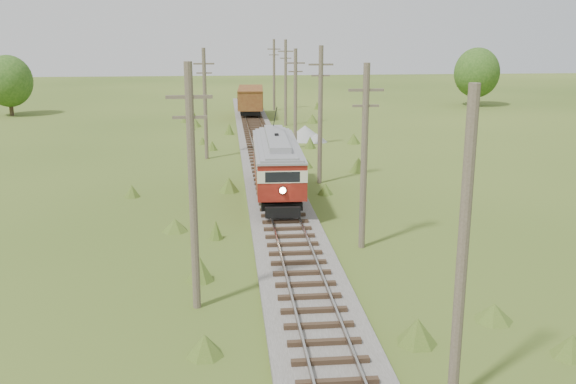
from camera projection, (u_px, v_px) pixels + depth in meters
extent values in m
cube|color=#605B54|center=(269.00, 172.00, 45.45)|extent=(3.60, 96.00, 0.25)
cube|color=#726659|center=(259.00, 168.00, 45.29)|extent=(0.08, 96.00, 0.17)
cube|color=#726659|center=(279.00, 167.00, 45.43)|extent=(0.08, 96.00, 0.17)
cube|color=#2D2116|center=(269.00, 170.00, 45.40)|extent=(2.40, 96.00, 0.16)
cube|color=black|center=(277.00, 185.00, 38.39)|extent=(2.44, 10.13, 0.41)
cube|color=maroon|center=(277.00, 170.00, 38.16)|extent=(2.84, 11.02, 1.00)
cube|color=beige|center=(277.00, 156.00, 37.96)|extent=(2.87, 11.07, 0.64)
cube|color=black|center=(277.00, 156.00, 37.96)|extent=(2.88, 10.58, 0.50)
cube|color=maroon|center=(277.00, 149.00, 37.85)|extent=(2.84, 11.02, 0.27)
cube|color=gray|center=(277.00, 144.00, 37.77)|extent=(2.90, 11.13, 0.35)
cube|color=gray|center=(277.00, 138.00, 37.69)|extent=(1.37, 8.24, 0.37)
sphere|color=#FFF2BF|center=(283.00, 190.00, 32.76)|extent=(0.33, 0.33, 0.33)
cylinder|color=black|center=(275.00, 117.00, 39.02)|extent=(0.17, 4.25, 1.76)
cylinder|color=black|center=(268.00, 204.00, 34.35)|extent=(0.13, 0.73, 0.73)
cylinder|color=black|center=(294.00, 203.00, 34.45)|extent=(0.13, 0.73, 0.73)
cylinder|color=black|center=(263.00, 171.00, 42.36)|extent=(0.13, 0.73, 0.73)
cylinder|color=black|center=(284.00, 170.00, 42.46)|extent=(0.13, 0.73, 0.73)
cube|color=black|center=(251.00, 109.00, 74.01)|extent=(2.56, 7.60, 0.52)
cube|color=#612E17|center=(251.00, 98.00, 73.68)|extent=(3.15, 8.46, 2.08)
cube|color=#612E17|center=(250.00, 88.00, 73.41)|extent=(3.21, 8.63, 0.12)
cylinder|color=black|center=(244.00, 112.00, 71.54)|extent=(0.17, 0.84, 0.83)
cylinder|color=black|center=(257.00, 111.00, 71.61)|extent=(0.17, 0.84, 0.83)
cylinder|color=black|center=(244.00, 106.00, 76.38)|extent=(0.17, 0.84, 0.83)
cylinder|color=black|center=(258.00, 106.00, 76.45)|extent=(0.17, 0.84, 0.83)
cone|color=gray|center=(305.00, 133.00, 59.07)|extent=(3.60, 3.60, 1.35)
cone|color=gray|center=(316.00, 138.00, 58.14)|extent=(2.02, 2.02, 0.79)
cylinder|color=brown|center=(463.00, 253.00, 16.73)|extent=(0.30, 0.30, 8.80)
cylinder|color=brown|center=(364.00, 158.00, 29.31)|extent=(0.30, 0.30, 8.60)
cube|color=brown|center=(366.00, 90.00, 28.53)|extent=(1.60, 0.12, 0.12)
cube|color=brown|center=(366.00, 106.00, 28.71)|extent=(1.20, 0.10, 0.10)
cylinder|color=brown|center=(320.00, 116.00, 41.77)|extent=(0.30, 0.30, 9.00)
cube|color=brown|center=(321.00, 64.00, 40.95)|extent=(1.60, 0.12, 0.12)
cube|color=brown|center=(321.00, 76.00, 41.12)|extent=(1.20, 0.10, 0.10)
cylinder|color=brown|center=(295.00, 99.00, 54.36)|extent=(0.30, 0.30, 8.40)
cube|color=brown|center=(296.00, 63.00, 53.61)|extent=(1.60, 0.12, 0.12)
cube|color=brown|center=(296.00, 72.00, 53.78)|extent=(1.20, 0.10, 0.10)
cylinder|color=brown|center=(286.00, 83.00, 66.86)|extent=(0.30, 0.30, 8.90)
cube|color=brown|center=(286.00, 51.00, 66.05)|extent=(1.60, 0.12, 0.12)
cube|color=brown|center=(286.00, 58.00, 66.22)|extent=(1.20, 0.10, 0.10)
cylinder|color=brown|center=(274.00, 75.00, 79.39)|extent=(0.30, 0.30, 8.70)
cube|color=brown|center=(274.00, 49.00, 78.61)|extent=(1.60, 0.12, 0.12)
cube|color=brown|center=(274.00, 55.00, 78.78)|extent=(1.20, 0.10, 0.10)
cylinder|color=brown|center=(193.00, 190.00, 22.76)|extent=(0.30, 0.30, 9.00)
cube|color=brown|center=(189.00, 97.00, 21.94)|extent=(1.60, 0.12, 0.12)
cube|color=brown|center=(190.00, 117.00, 22.11)|extent=(1.20, 0.10, 0.10)
cylinder|color=brown|center=(205.00, 104.00, 49.76)|extent=(0.30, 0.30, 8.60)
cube|color=brown|center=(204.00, 64.00, 48.99)|extent=(1.60, 0.12, 0.12)
cube|color=brown|center=(204.00, 73.00, 49.16)|extent=(1.20, 0.10, 0.10)
cylinder|color=#38281C|center=(11.00, 106.00, 75.29)|extent=(0.50, 0.50, 2.34)
ellipsoid|color=#244916|center=(8.00, 81.00, 74.58)|extent=(5.46, 5.46, 6.01)
cylinder|color=#38281C|center=(475.00, 96.00, 84.64)|extent=(0.50, 0.50, 2.52)
ellipsoid|color=#244916|center=(477.00, 73.00, 83.88)|extent=(5.88, 5.88, 6.47)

